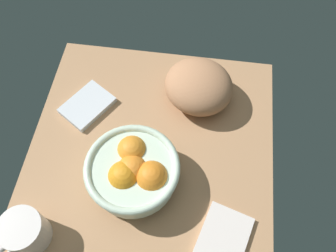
# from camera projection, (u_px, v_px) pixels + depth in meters

# --- Properties ---
(ground_plane) EXTENTS (0.66, 0.57, 0.03)m
(ground_plane) POSITION_uv_depth(u_px,v_px,m) (148.00, 166.00, 0.83)
(ground_plane) COLOR tan
(fruit_bowl) EXTENTS (0.20, 0.20, 0.10)m
(fruit_bowl) POSITION_uv_depth(u_px,v_px,m) (134.00, 171.00, 0.75)
(fruit_bowl) COLOR silver
(fruit_bowl) RESTS_ON ground
(bread_loaf) EXTENTS (0.22, 0.22, 0.10)m
(bread_loaf) POSITION_uv_depth(u_px,v_px,m) (199.00, 86.00, 0.86)
(bread_loaf) COLOR tan
(bread_loaf) RESTS_ON ground
(napkin_folded) EXTENTS (0.14, 0.13, 0.01)m
(napkin_folded) POSITION_uv_depth(u_px,v_px,m) (224.00, 237.00, 0.73)
(napkin_folded) COLOR silver
(napkin_folded) RESTS_ON ground
(napkin_spare) EXTENTS (0.15, 0.14, 0.01)m
(napkin_spare) POSITION_uv_depth(u_px,v_px,m) (87.00, 105.00, 0.88)
(napkin_spare) COLOR silver
(napkin_spare) RESTS_ON ground
(mug) EXTENTS (0.12, 0.09, 0.08)m
(mug) POSITION_uv_depth(u_px,v_px,m) (24.00, 233.00, 0.70)
(mug) COLOR silver
(mug) RESTS_ON ground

